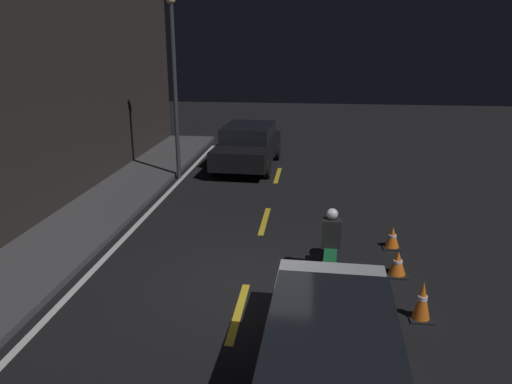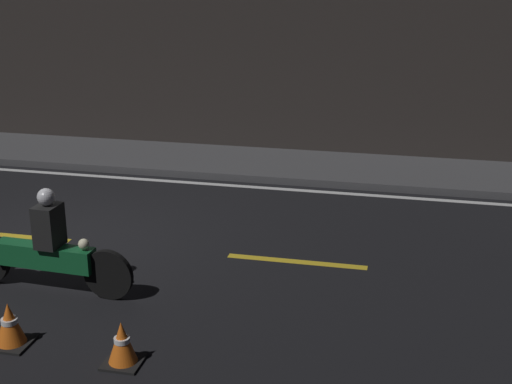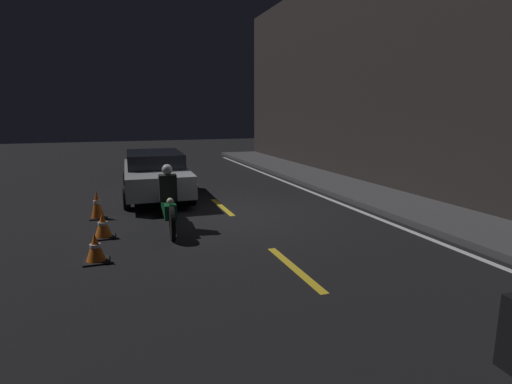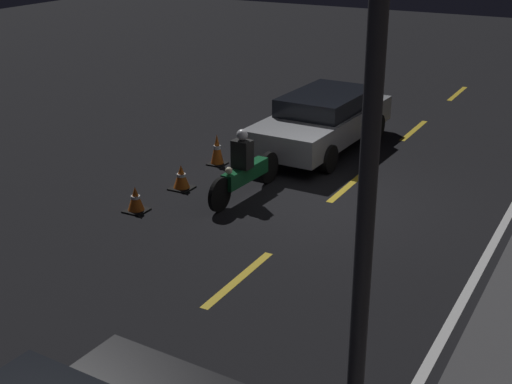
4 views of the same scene
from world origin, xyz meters
The scene contains 8 objects.
ground_plane centered at (0.00, 0.00, 0.00)m, with size 56.00×56.00×0.00m, color black.
raised_curb centered at (0.00, 4.45, 0.07)m, with size 28.00×2.06×0.14m.
lane_dash_c centered at (-1.00, 0.00, 0.00)m, with size 2.00×0.14×0.01m.
lane_dash_d centered at (3.50, 0.00, 0.00)m, with size 2.00×0.14×0.01m.
lane_solid_kerb centered at (0.00, 3.17, 0.00)m, with size 25.20×0.14×0.01m.
motorcycle centered at (0.49, -1.58, 0.57)m, with size 2.42×0.37×1.40m.
traffic_cone_mid centered at (0.76, -2.91, 0.25)m, with size 0.43×0.43×0.51m.
traffic_cone_far centered at (2.13, -3.01, 0.24)m, with size 0.41×0.41×0.49m.
Camera 2 is at (4.96, -9.16, 4.17)m, focal length 50.00 mm.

